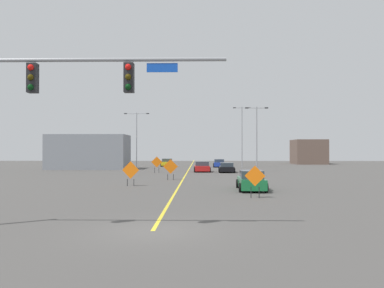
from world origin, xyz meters
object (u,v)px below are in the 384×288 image
(street_lamp_far_right, at_px, (257,134))
(car_blue_far, at_px, (219,163))
(construction_sign_median_near, at_px, (171,167))
(car_red_approaching, at_px, (202,167))
(street_lamp_far_left, at_px, (137,135))
(car_black_mid, at_px, (227,168))
(street_lamp_mid_right, at_px, (242,133))
(car_green_distant, at_px, (251,181))
(construction_sign_left_shoulder, at_px, (131,171))
(traffic_signal_assembly, at_px, (33,94))
(construction_sign_right_shoulder, at_px, (157,163))
(construction_sign_median_far, at_px, (255,178))
(car_yellow_near, at_px, (167,163))

(street_lamp_far_right, bearing_deg, car_blue_far, 106.47)
(construction_sign_median_near, height_order, car_red_approaching, construction_sign_median_near)
(street_lamp_far_left, distance_m, street_lamp_far_right, 21.56)
(street_lamp_far_right, xyz_separation_m, car_black_mid, (-4.02, -1.21, -4.40))
(street_lamp_mid_right, height_order, construction_sign_median_near, street_lamp_mid_right)
(street_lamp_mid_right, xyz_separation_m, construction_sign_median_near, (-9.74, -27.43, -4.50))
(street_lamp_far_left, bearing_deg, street_lamp_mid_right, 3.87)
(street_lamp_mid_right, bearing_deg, car_green_distant, -95.04)
(construction_sign_left_shoulder, relative_size, car_blue_far, 0.51)
(construction_sign_median_near, distance_m, car_green_distant, 11.57)
(traffic_signal_assembly, height_order, construction_sign_median_near, traffic_signal_assembly)
(traffic_signal_assembly, bearing_deg, construction_sign_right_shoulder, 89.15)
(construction_sign_left_shoulder, xyz_separation_m, car_blue_far, (8.70, 34.92, -0.57))
(street_lamp_far_right, relative_size, construction_sign_left_shoulder, 4.34)
(car_green_distant, bearing_deg, traffic_signal_assembly, -123.79)
(street_lamp_mid_right, bearing_deg, car_red_approaching, -116.67)
(construction_sign_right_shoulder, relative_size, car_red_approaching, 0.46)
(construction_sign_median_far, xyz_separation_m, car_yellow_near, (-9.06, 45.84, -0.60))
(car_red_approaching, relative_size, car_green_distant, 0.96)
(street_lamp_mid_right, relative_size, car_black_mid, 2.50)
(car_red_approaching, bearing_deg, construction_sign_right_shoulder, -154.28)
(construction_sign_right_shoulder, bearing_deg, traffic_signal_assembly, -90.85)
(construction_sign_left_shoulder, distance_m, car_yellow_near, 38.20)
(construction_sign_median_far, bearing_deg, car_red_approaching, 96.06)
(traffic_signal_assembly, bearing_deg, street_lamp_far_right, 70.61)
(street_lamp_far_left, bearing_deg, car_blue_far, 8.80)
(car_blue_far, xyz_separation_m, car_red_approaching, (-2.93, -14.18, -0.00))
(construction_sign_left_shoulder, bearing_deg, car_green_distant, -18.24)
(car_blue_far, distance_m, car_green_distant, 37.94)
(construction_sign_left_shoulder, xyz_separation_m, construction_sign_median_near, (2.68, 6.56, 0.01))
(construction_sign_right_shoulder, distance_m, car_yellow_near, 20.20)
(construction_sign_right_shoulder, height_order, construction_sign_median_near, construction_sign_right_shoulder)
(traffic_signal_assembly, relative_size, street_lamp_far_right, 1.22)
(traffic_signal_assembly, xyz_separation_m, street_lamp_far_right, (13.35, 37.94, 0.13))
(traffic_signal_assembly, height_order, street_lamp_far_right, street_lamp_far_right)
(construction_sign_left_shoulder, xyz_separation_m, construction_sign_median_far, (8.78, -7.65, 0.02))
(construction_sign_median_far, bearing_deg, traffic_signal_assembly, -133.55)
(car_yellow_near, distance_m, car_black_mid, 20.91)
(car_blue_far, bearing_deg, street_lamp_far_left, -171.20)
(street_lamp_far_right, relative_size, construction_sign_median_far, 4.41)
(construction_sign_left_shoulder, relative_size, construction_sign_median_far, 1.02)
(street_lamp_mid_right, bearing_deg, traffic_signal_assembly, -104.05)
(street_lamp_far_right, distance_m, construction_sign_left_shoulder, 24.62)
(construction_sign_right_shoulder, distance_m, car_black_mid, 8.95)
(construction_sign_median_near, height_order, car_black_mid, construction_sign_median_near)
(street_lamp_mid_right, relative_size, construction_sign_median_far, 5.17)
(construction_sign_right_shoulder, height_order, construction_sign_median_far, construction_sign_right_shoulder)
(street_lamp_far_left, bearing_deg, construction_sign_left_shoulder, -81.62)
(construction_sign_median_far, bearing_deg, street_lamp_mid_right, 85.01)
(street_lamp_mid_right, relative_size, construction_sign_left_shoulder, 5.08)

